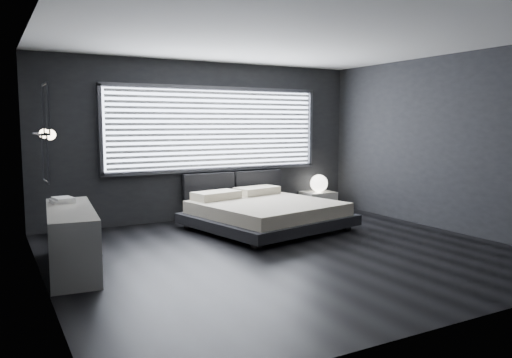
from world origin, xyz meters
TOP-DOWN VIEW (x-y plane):
  - room at (0.00, 0.00)m, footprint 6.04×6.00m
  - window at (0.20, 2.70)m, footprint 4.14×0.09m
  - headboard at (0.51, 2.64)m, footprint 1.96×0.16m
  - sconce_near at (-2.88, 0.05)m, footprint 0.18×0.11m
  - sconce_far at (-2.88, 0.65)m, footprint 0.18×0.11m
  - wall_art_upper at (-2.98, -0.55)m, footprint 0.01×0.48m
  - wall_art_lower at (-2.98, -0.30)m, footprint 0.01×0.48m
  - bed at (0.50, 1.44)m, footprint 2.60×2.52m
  - nightstand at (2.31, 2.50)m, footprint 0.63×0.53m
  - orb_lamp at (2.30, 2.46)m, footprint 0.34×0.34m
  - dresser at (-2.65, 0.53)m, footprint 0.69×1.87m
  - book_stack at (-2.67, 1.01)m, footprint 0.28×0.36m

SIDE VIEW (x-z plane):
  - nightstand at x=2.31m, z-range 0.00..0.36m
  - bed at x=0.50m, z-range -0.02..0.55m
  - dresser at x=-2.65m, z-range 0.00..0.73m
  - orb_lamp at x=2.30m, z-range 0.36..0.70m
  - headboard at x=0.51m, z-range 0.31..0.83m
  - book_stack at x=-2.67m, z-range 0.73..0.80m
  - wall_art_lower at x=-2.98m, z-range 1.14..1.62m
  - room at x=0.00m, z-range 0.00..2.80m
  - sconce_near at x=-2.88m, z-range 1.55..1.66m
  - sconce_far at x=-2.88m, z-range 1.55..1.66m
  - window at x=0.20m, z-range 0.85..2.37m
  - wall_art_upper at x=-2.98m, z-range 1.61..2.09m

